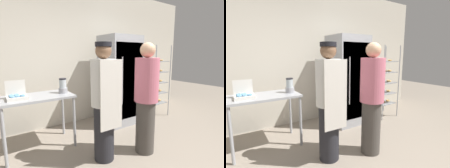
% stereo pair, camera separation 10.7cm
% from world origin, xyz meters
% --- Properties ---
extents(ground_plane, '(14.00, 14.00, 0.00)m').
position_xyz_m(ground_plane, '(0.00, 0.00, 0.00)').
color(ground_plane, gray).
extents(back_wall, '(6.40, 0.12, 3.00)m').
position_xyz_m(back_wall, '(0.00, 2.18, 1.50)').
color(back_wall, beige).
rests_on(back_wall, ground_plane).
extents(refrigerator, '(0.75, 0.71, 1.90)m').
position_xyz_m(refrigerator, '(0.57, 1.52, 0.95)').
color(refrigerator, '#9EA0A5').
rests_on(refrigerator, ground_plane).
extents(baking_rack, '(0.54, 0.46, 1.72)m').
position_xyz_m(baking_rack, '(1.56, 1.38, 0.84)').
color(baking_rack, '#93969B').
rests_on(baking_rack, ground_plane).
extents(prep_counter, '(1.07, 0.63, 0.87)m').
position_xyz_m(prep_counter, '(-1.18, 1.37, 0.76)').
color(prep_counter, '#9EA0A5').
rests_on(prep_counter, ground_plane).
extents(donut_box, '(0.27, 0.22, 0.27)m').
position_xyz_m(donut_box, '(-1.46, 1.31, 0.92)').
color(donut_box, silver).
rests_on(donut_box, prep_counter).
extents(blender_pitcher, '(0.15, 0.15, 0.25)m').
position_xyz_m(blender_pitcher, '(-0.76, 1.35, 0.98)').
color(blender_pitcher, '#99999E').
rests_on(blender_pitcher, prep_counter).
extents(person_baker, '(0.36, 0.37, 1.68)m').
position_xyz_m(person_baker, '(-0.48, 0.51, 0.87)').
color(person_baker, '#232328').
rests_on(person_baker, ground_plane).
extents(person_customer, '(0.36, 0.36, 1.69)m').
position_xyz_m(person_customer, '(0.15, 0.32, 0.86)').
color(person_customer, '#47423D').
rests_on(person_customer, ground_plane).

